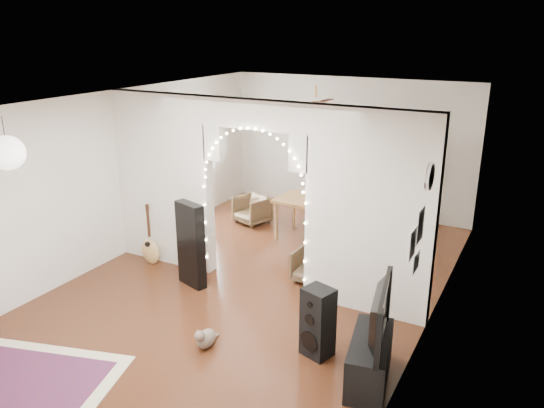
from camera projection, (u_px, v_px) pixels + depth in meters
The scene contains 25 objects.
floor at pixel (258, 282), 7.92m from camera, with size 7.50×7.50×0.00m, color black.
ceiling at pixel (256, 99), 7.06m from camera, with size 5.00×7.50×0.02m, color white.
wall_back at pixel (349, 146), 10.62m from camera, with size 5.00×0.02×2.70m, color silver.
wall_front at pixel (31, 317), 4.35m from camera, with size 5.00×0.02×2.70m, color silver.
wall_left at pixel (123, 174), 8.60m from camera, with size 0.02×7.50×2.70m, color silver.
wall_right at pixel (437, 225), 6.37m from camera, with size 0.02×7.50×2.70m, color silver.
divider_wall at pixel (257, 191), 7.46m from camera, with size 5.00×0.20×2.70m.
fairy_lights at pixel (252, 184), 7.31m from camera, with size 1.64×0.04×1.60m, color #FFEABF, non-canonical shape.
window at pixel (191, 144), 10.05m from camera, with size 0.04×1.20×1.40m, color white.
wall_clock at pixel (430, 177), 5.64m from camera, with size 0.31×0.31×0.03m, color white.
picture_frames at pixel (416, 242), 5.50m from camera, with size 0.02×0.50×0.70m, color white, non-canonical shape.
paper_lantern at pixel (7, 153), 6.04m from camera, with size 0.40×0.40×0.40m, color white.
ceiling_fan at pixel (315, 104), 8.83m from camera, with size 1.10×1.10×0.30m, color gold, non-canonical shape.
area_rug at pixel (6, 388), 5.57m from camera, with size 2.15×1.62×0.02m, color maroon.
guitar_case at pixel (191, 245), 7.63m from camera, with size 0.48×0.16×1.26m, color black.
acoustic_guitar at pixel (150, 242), 8.40m from camera, with size 0.36×0.22×0.85m.
tabby_cat at pixel (205, 338), 6.26m from camera, with size 0.20×0.45×0.30m.
floor_speaker at pixel (318, 322), 6.04m from camera, with size 0.40×0.37×0.84m.
media_console at pixel (370, 360), 5.64m from camera, with size 0.40×1.00×0.50m, color black.
tv at pixel (373, 313), 5.47m from camera, with size 1.07×0.14×0.62m, color black.
bookcase at pixel (381, 181), 10.24m from camera, with size 1.54×0.39×1.58m, color #C8B591.
dining_table at pixel (311, 204), 9.25m from camera, with size 1.25×0.88×0.76m.
flower_vase at pixel (311, 194), 9.20m from camera, with size 0.18×0.18×0.19m, color silver.
dining_chair_left at pixel (252, 210), 10.22m from camera, with size 0.57×0.58×0.53m, color brown.
dining_chair_right at pixel (313, 266), 7.86m from camera, with size 0.52×0.54×0.49m, color brown.
Camera 1 is at (3.55, -6.19, 3.62)m, focal length 35.00 mm.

